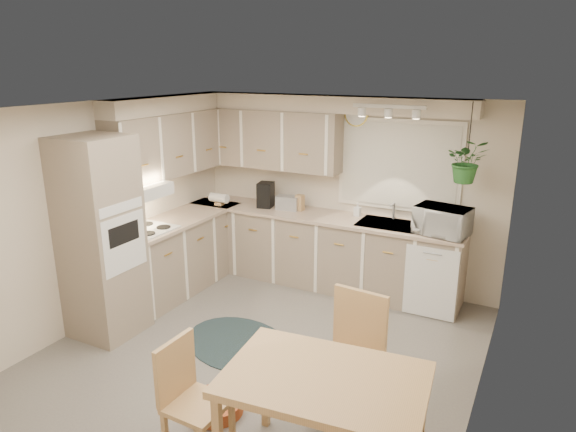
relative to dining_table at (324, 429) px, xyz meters
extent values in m
plane|color=#69665C|center=(-1.20, 1.23, -0.41)|extent=(4.20, 4.20, 0.00)
plane|color=white|center=(-1.20, 1.23, 1.99)|extent=(4.20, 4.20, 0.00)
cube|color=beige|center=(-1.20, 3.33, 0.79)|extent=(4.00, 0.04, 2.40)
cube|color=beige|center=(-1.20, -0.87, 0.79)|extent=(4.00, 0.04, 2.40)
cube|color=beige|center=(-3.20, 1.23, 0.79)|extent=(0.04, 4.20, 2.40)
cube|color=beige|center=(0.80, 1.23, 0.79)|extent=(0.04, 4.20, 2.40)
cube|color=gray|center=(-2.90, 2.10, 0.04)|extent=(0.60, 1.85, 0.90)
cube|color=gray|center=(-1.40, 3.03, 0.04)|extent=(3.60, 0.60, 0.90)
cube|color=tan|center=(-2.89, 2.10, 0.51)|extent=(0.64, 1.89, 0.04)
cube|color=tan|center=(-1.40, 3.02, 0.51)|extent=(3.64, 0.64, 0.04)
cube|color=gray|center=(-2.87, 0.85, 0.64)|extent=(0.65, 0.65, 2.10)
cube|color=silver|center=(-2.55, 0.85, 0.64)|extent=(0.02, 0.56, 0.58)
cube|color=gray|center=(-3.02, 2.23, 1.41)|extent=(0.35, 2.00, 0.75)
cube|color=gray|center=(-2.20, 3.15, 1.41)|extent=(2.00, 0.35, 0.75)
cube|color=beige|center=(-3.05, 2.23, 1.89)|extent=(0.30, 2.00, 0.20)
cube|color=beige|center=(-1.40, 3.18, 1.89)|extent=(3.60, 0.30, 0.20)
cube|color=silver|center=(-2.88, 1.53, 0.53)|extent=(0.52, 0.58, 0.02)
cube|color=silver|center=(-2.90, 1.53, 0.99)|extent=(0.40, 0.60, 0.14)
cube|color=silver|center=(-0.50, 3.30, 1.19)|extent=(1.40, 0.02, 1.00)
cube|color=silver|center=(-0.50, 3.31, 1.19)|extent=(1.50, 0.02, 1.10)
cube|color=#9FA2A6|center=(-0.50, 3.03, 0.49)|extent=(0.70, 0.48, 0.10)
cube|color=silver|center=(0.10, 2.72, 0.01)|extent=(0.58, 0.02, 0.83)
cube|color=silver|center=(-0.50, 2.78, 1.92)|extent=(0.80, 0.04, 0.04)
cylinder|color=gold|center=(-1.05, 3.30, 1.77)|extent=(0.30, 0.03, 0.30)
cube|color=tan|center=(0.00, 0.00, 0.00)|extent=(1.39, 1.00, 0.82)
cube|color=tan|center=(-0.90, -0.19, 0.03)|extent=(0.43, 0.43, 0.89)
cube|color=tan|center=(-0.10, 0.69, 0.11)|extent=(0.53, 0.53, 1.04)
ellipsoid|color=black|center=(-1.50, 1.25, -0.41)|extent=(1.49, 1.31, 0.01)
cylinder|color=#B84124|center=(-1.08, 0.26, -0.36)|extent=(0.60, 0.60, 0.11)
imported|color=silver|center=(0.14, 2.93, 0.72)|extent=(0.62, 0.41, 0.39)
imported|color=silver|center=(-0.94, 3.18, 0.57)|extent=(0.08, 0.17, 0.08)
imported|color=#245C25|center=(0.34, 2.93, 1.32)|extent=(0.52, 0.55, 0.36)
cube|color=black|center=(-2.17, 3.03, 0.69)|extent=(0.23, 0.26, 0.33)
cube|color=#9FA2A6|center=(-1.85, 3.05, 0.62)|extent=(0.31, 0.20, 0.18)
cube|color=tan|center=(-1.69, 3.08, 0.63)|extent=(0.10, 0.10, 0.21)
camera|label=1|loc=(1.12, -2.67, 2.36)|focal=32.00mm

